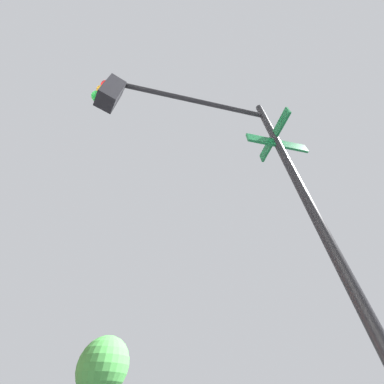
% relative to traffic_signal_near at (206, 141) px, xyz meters
% --- Properties ---
extents(traffic_signal_near, '(1.63, 3.47, 6.22)m').
position_rel_traffic_signal_near_xyz_m(traffic_signal_near, '(0.00, 0.00, 0.00)').
color(traffic_signal_near, black).
rests_on(traffic_signal_near, ground_plane).
extents(street_tree, '(3.08, 3.08, 4.91)m').
position_rel_traffic_signal_near_xyz_m(street_tree, '(15.72, -3.41, -1.05)').
color(street_tree, '#4C331E').
rests_on(street_tree, ground_plane).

